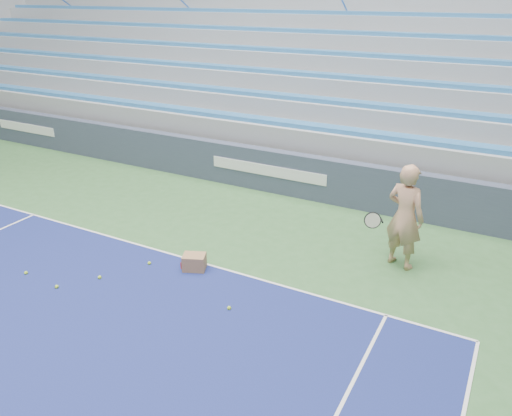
% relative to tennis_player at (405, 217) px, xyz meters
% --- Properties ---
extents(sponsor_barrier, '(30.00, 0.32, 1.10)m').
position_rel_tennis_player_xyz_m(sponsor_barrier, '(-3.89, 2.27, -0.45)').
color(sponsor_barrier, '#374055').
rests_on(sponsor_barrier, ground).
extents(bleachers, '(31.00, 9.15, 7.30)m').
position_rel_tennis_player_xyz_m(bleachers, '(-3.89, 7.99, 1.35)').
color(bleachers, '#919499').
rests_on(bleachers, ground).
extents(tennis_player, '(1.03, 0.96, 2.01)m').
position_rel_tennis_player_xyz_m(tennis_player, '(0.00, 0.00, 0.00)').
color(tennis_player, tan).
rests_on(tennis_player, ground).
extents(ball_box, '(0.50, 0.45, 0.31)m').
position_rel_tennis_player_xyz_m(ball_box, '(-3.31, -1.99, -0.85)').
color(ball_box, '#956C48').
rests_on(ball_box, ground).
extents(tennis_ball_0, '(0.07, 0.07, 0.07)m').
position_rel_tennis_player_xyz_m(tennis_ball_0, '(-2.08, -2.78, -0.97)').
color(tennis_ball_0, '#B0DF2D').
rests_on(tennis_ball_0, ground).
extents(tennis_ball_1, '(0.07, 0.07, 0.07)m').
position_rel_tennis_player_xyz_m(tennis_ball_1, '(-4.63, -3.08, -0.97)').
color(tennis_ball_1, '#B0DF2D').
rests_on(tennis_ball_1, ground).
extents(tennis_ball_2, '(0.07, 0.07, 0.07)m').
position_rel_tennis_player_xyz_m(tennis_ball_2, '(-4.17, -2.25, -0.97)').
color(tennis_ball_2, '#B0DF2D').
rests_on(tennis_ball_2, ground).
extents(tennis_ball_3, '(0.07, 0.07, 0.07)m').
position_rel_tennis_player_xyz_m(tennis_ball_3, '(-5.07, -3.67, -0.97)').
color(tennis_ball_3, '#B0DF2D').
rests_on(tennis_ball_3, ground).
extents(tennis_ball_4, '(0.07, 0.07, 0.07)m').
position_rel_tennis_player_xyz_m(tennis_ball_4, '(-5.93, -3.60, -0.97)').
color(tennis_ball_4, '#B0DF2D').
rests_on(tennis_ball_4, ground).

